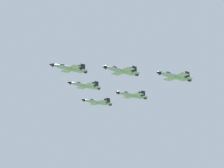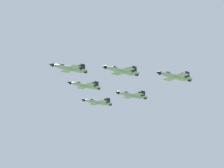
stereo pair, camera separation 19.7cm
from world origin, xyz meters
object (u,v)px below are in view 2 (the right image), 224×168
(jet_left_wingman, at_px, (121,71))
(jet_right_outer, at_px, (97,102))
(jet_right_wingman, at_px, (84,85))
(jet_lead, at_px, (69,68))
(jet_left_outer, at_px, (174,76))
(jet_slot_rear, at_px, (132,95))

(jet_left_wingman, distance_m, jet_right_outer, 44.77)
(jet_right_wingman, distance_m, jet_right_outer, 21.59)
(jet_lead, height_order, jet_right_outer, jet_lead)
(jet_left_wingman, height_order, jet_right_outer, jet_left_wingman)
(jet_left_wingman, xyz_separation_m, jet_left_outer, (9.79, 19.05, -2.92))
(jet_left_wingman, distance_m, jet_right_wingman, 27.74)
(jet_right_wingman, height_order, jet_left_outer, jet_right_wingman)
(jet_left_outer, bearing_deg, jet_slot_rear, -90.11)
(jet_lead, distance_m, jet_right_outer, 43.03)
(jet_right_wingman, bearing_deg, jet_slot_rear, 138.53)
(jet_left_outer, xyz_separation_m, jet_right_outer, (-54.03, -12.65, 0.42))
(jet_left_wingman, height_order, jet_left_outer, jet_left_wingman)
(jet_right_outer, bearing_deg, jet_lead, 40.59)
(jet_right_outer, height_order, jet_slot_rear, jet_right_outer)
(jet_slot_rear, bearing_deg, jet_right_wingman, -41.05)
(jet_lead, xyz_separation_m, jet_left_outer, (19.57, 38.10, -4.49))
(jet_left_wingman, xyz_separation_m, jet_slot_rear, (-17.23, 12.73, -4.83))
(jet_lead, height_order, jet_left_outer, jet_lead)
(jet_left_outer, bearing_deg, jet_lead, -40.47)
(jet_left_wingman, distance_m, jet_left_outer, 21.62)
(jet_left_wingman, bearing_deg, jet_right_wingman, -90.67)
(jet_lead, xyz_separation_m, jet_right_wingman, (-17.23, 12.73, -1.38))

